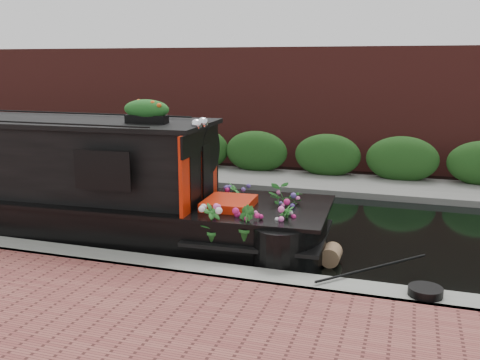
% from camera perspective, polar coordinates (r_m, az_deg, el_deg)
% --- Properties ---
extents(ground, '(80.00, 80.00, 0.00)m').
position_cam_1_polar(ground, '(12.30, -4.45, -4.17)').
color(ground, black).
rests_on(ground, ground).
extents(near_bank_coping, '(40.00, 0.60, 0.50)m').
position_cam_1_polar(near_bank_coping, '(9.51, -12.15, -9.54)').
color(near_bank_coping, gray).
rests_on(near_bank_coping, ground).
extents(far_bank_path, '(40.00, 2.40, 0.34)m').
position_cam_1_polar(far_bank_path, '(16.14, 1.23, -0.10)').
color(far_bank_path, '#62625E').
rests_on(far_bank_path, ground).
extents(far_hedge, '(40.00, 1.10, 2.80)m').
position_cam_1_polar(far_hedge, '(16.98, 2.11, 0.53)').
color(far_hedge, '#1D4617').
rests_on(far_hedge, ground).
extents(far_brick_wall, '(40.00, 1.00, 8.00)m').
position_cam_1_polar(far_brick_wall, '(18.97, 3.86, 1.79)').
color(far_brick_wall, '#5C231F').
rests_on(far_brick_wall, ground).
extents(narrowboat, '(13.25, 2.92, 3.08)m').
position_cam_1_polar(narrowboat, '(12.49, -23.77, -0.61)').
color(narrowboat, black).
rests_on(narrowboat, ground).
extents(rope_fender, '(0.35, 0.45, 0.35)m').
position_cam_1_polar(rope_fender, '(9.71, 9.70, -7.87)').
color(rope_fender, brown).
rests_on(rope_fender, ground).
extents(coiled_mooring_rope, '(0.49, 0.49, 0.12)m').
position_cam_1_polar(coiled_mooring_rope, '(8.25, 19.17, -11.15)').
color(coiled_mooring_rope, black).
rests_on(coiled_mooring_rope, near_bank_coping).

